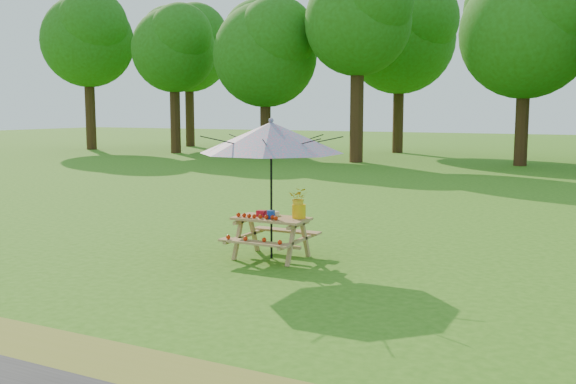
% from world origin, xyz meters
% --- Properties ---
extents(ground, '(120.00, 120.00, 0.00)m').
position_xyz_m(ground, '(0.00, 0.00, 0.00)').
color(ground, '#326B14').
rests_on(ground, ground).
extents(drygrass_strip, '(120.00, 1.20, 0.01)m').
position_xyz_m(drygrass_strip, '(0.00, -2.80, 0.00)').
color(drygrass_strip, olive).
rests_on(drygrass_strip, ground).
extents(picnic_table, '(1.20, 1.32, 0.67)m').
position_xyz_m(picnic_table, '(-1.06, 1.85, 0.33)').
color(picnic_table, olive).
rests_on(picnic_table, ground).
extents(patio_umbrella, '(3.01, 3.01, 2.26)m').
position_xyz_m(patio_umbrella, '(-1.06, 1.86, 1.95)').
color(patio_umbrella, black).
rests_on(patio_umbrella, ground).
extents(produce_bins, '(0.37, 0.40, 0.13)m').
position_xyz_m(produce_bins, '(-1.12, 1.86, 0.72)').
color(produce_bins, '#AE0D20').
rests_on(produce_bins, picnic_table).
extents(tomatoes_row, '(0.77, 0.13, 0.07)m').
position_xyz_m(tomatoes_row, '(-1.21, 1.68, 0.71)').
color(tomatoes_row, red).
rests_on(tomatoes_row, picnic_table).
extents(flower_bucket, '(0.35, 0.33, 0.49)m').
position_xyz_m(flower_bucket, '(-0.64, 2.00, 0.93)').
color(flower_bucket, yellow).
rests_on(flower_bucket, picnic_table).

